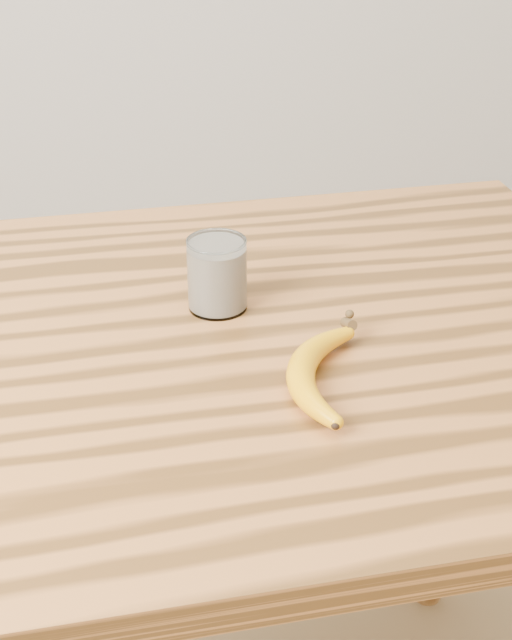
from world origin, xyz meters
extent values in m
cube|color=#A1612D|center=(0.00, 0.00, 0.88)|extent=(1.20, 0.80, 0.04)
cylinder|color=brown|center=(0.54, 0.34, 0.43)|extent=(0.06, 0.06, 0.86)
cylinder|color=white|center=(0.07, 0.07, 0.95)|extent=(0.07, 0.07, 0.09)
torus|color=white|center=(0.07, 0.07, 0.99)|extent=(0.07, 0.07, 0.00)
cylinder|color=silver|center=(0.07, 0.07, 0.94)|extent=(0.07, 0.07, 0.08)
camera|label=1|loc=(-0.08, -0.89, 1.44)|focal=50.00mm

